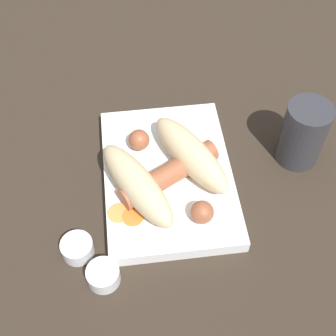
# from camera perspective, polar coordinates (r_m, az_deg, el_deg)

# --- Properties ---
(ground_plane) EXTENTS (3.00, 3.00, 0.00)m
(ground_plane) POSITION_cam_1_polar(r_m,az_deg,el_deg) (0.71, 0.00, -1.57)
(ground_plane) COLOR #33281E
(food_tray) EXTENTS (0.26, 0.19, 0.02)m
(food_tray) POSITION_cam_1_polar(r_m,az_deg,el_deg) (0.70, 0.00, -1.04)
(food_tray) COLOR white
(food_tray) RESTS_ON ground_plane
(bread_roll) EXTENTS (0.21, 0.20, 0.05)m
(bread_roll) POSITION_cam_1_polar(r_m,az_deg,el_deg) (0.67, -0.45, -0.10)
(bread_roll) COLOR beige
(bread_roll) RESTS_ON food_tray
(sausage) EXTENTS (0.17, 0.15, 0.03)m
(sausage) POSITION_cam_1_polar(r_m,az_deg,el_deg) (0.67, 0.09, -0.73)
(sausage) COLOR #9E5638
(sausage) RESTS_ON food_tray
(pickled_veggies) EXTENTS (0.07, 0.06, 0.00)m
(pickled_veggies) POSITION_cam_1_polar(r_m,az_deg,el_deg) (0.66, -4.92, -5.10)
(pickled_veggies) COLOR #F99E4C
(pickled_veggies) RESTS_ON food_tray
(condiment_cup_near) EXTENTS (0.04, 0.04, 0.02)m
(condiment_cup_near) POSITION_cam_1_polar(r_m,az_deg,el_deg) (0.65, -10.97, -9.63)
(condiment_cup_near) COLOR white
(condiment_cup_near) RESTS_ON ground_plane
(condiment_cup_far) EXTENTS (0.04, 0.04, 0.02)m
(condiment_cup_far) POSITION_cam_1_polar(r_m,az_deg,el_deg) (0.63, -7.88, -12.89)
(condiment_cup_far) COLOR white
(condiment_cup_far) RESTS_ON ground_plane
(drink_glass) EXTENTS (0.07, 0.07, 0.11)m
(drink_glass) POSITION_cam_1_polar(r_m,az_deg,el_deg) (0.73, 16.13, 4.04)
(drink_glass) COLOR #333338
(drink_glass) RESTS_ON ground_plane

